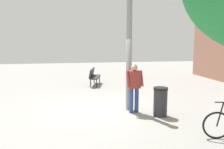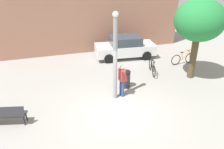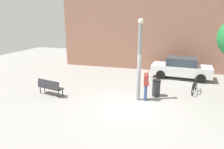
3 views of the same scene
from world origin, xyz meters
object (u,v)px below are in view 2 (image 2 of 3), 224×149
Objects in this scene: plaza_tree at (199,21)px; park_bench at (5,114)px; bicycle_black at (152,67)px; trash_bin at (126,79)px; person_by_lamppost at (122,78)px; bicycle_orange at (183,58)px; lamppost at (115,55)px; parked_car_white at (125,47)px.

park_bench is at bearing -170.68° from plaza_tree.
bicycle_black reaches higher than trash_bin.
person_by_lamppost reaches higher than bicycle_orange.
lamppost reaches higher than park_bench.
bicycle_orange is at bearing 26.86° from person_by_lamppost.
lamppost is at bearing -166.43° from person_by_lamppost.
lamppost is at bearing -115.20° from parked_car_white.
bicycle_black is at bearing 19.33° from park_bench.
plaza_tree is at bearing 0.66° from trash_bin.
park_bench is 10.45m from plaza_tree.
person_by_lamppost is 1.03m from trash_bin.
lamppost is 6.62m from bicycle_orange.
plaza_tree reaches higher than lamppost.
person_by_lamppost is at bearing -111.82° from parked_car_white.
trash_bin is at bearing -109.44° from parked_car_white.
park_bench is at bearing -171.51° from lamppost.
bicycle_orange reaches higher than trash_bin.
plaza_tree is (9.94, 1.63, 2.79)m from park_bench.
bicycle_black is (7.99, 2.80, -0.16)m from park_bench.
bicycle_orange is at bearing 26.02° from lamppost.
park_bench is 0.92× the size of bicycle_orange.
parked_car_white is (-0.67, 2.99, 0.39)m from bicycle_black.
plaza_tree reaches higher than person_by_lamppost.
park_bench is at bearing -171.13° from person_by_lamppost.
parked_car_white is at bearing 102.58° from bicycle_black.
park_bench is (-5.33, -0.83, -0.42)m from person_by_lamppost.
bicycle_black is at bearing 34.10° from lamppost.
trash_bin is at bearing 56.31° from person_by_lamppost.
lamppost is at bearing -153.98° from bicycle_orange.
plaza_tree is 3.73m from bicycle_black.
person_by_lamppost is at bearing -170.16° from plaza_tree.
park_bench is at bearing -164.80° from trash_bin.
lamppost is 2.36× the size of bicycle_orange.
lamppost reaches higher than bicycle_black.
bicycle_orange is (10.64, 3.52, -0.16)m from park_bench.
plaza_tree is (4.61, 0.80, 2.37)m from person_by_lamppost.
bicycle_orange is at bearing 18.31° from park_bench.
plaza_tree is at bearing -110.36° from bicycle_orange.
lamppost is at bearing -169.86° from plaza_tree.
lamppost is at bearing -145.90° from bicycle_black.
person_by_lamppost is at bearing -153.14° from bicycle_orange.
lamppost is 0.94× the size of plaza_tree.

